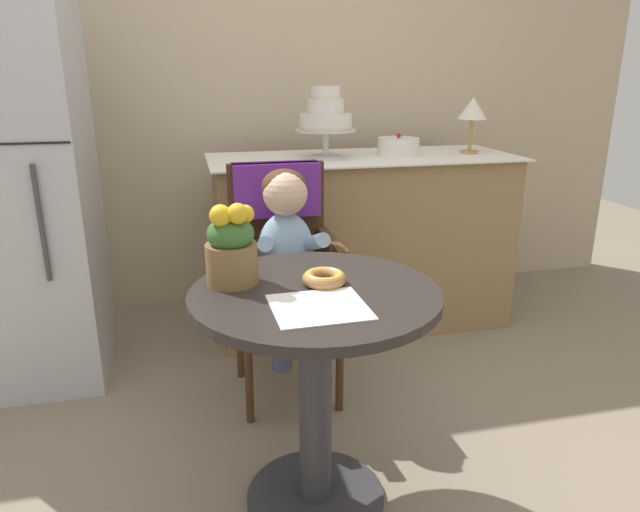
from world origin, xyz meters
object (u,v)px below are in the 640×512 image
wicker_chair (281,242)px  table_lamp (473,111)px  flower_vase (231,246)px  round_layer_cake (398,147)px  seated_child (287,244)px  refrigerator (9,188)px  cafe_table (315,357)px  tiered_cake_stand (326,117)px  donut_front (324,278)px

wicker_chair → table_lamp: (1.09, 0.53, 0.48)m
flower_vase → round_layer_cake: round_layer_cake is taller
seated_child → refrigerator: (-1.08, 0.50, 0.17)m
cafe_table → table_lamp: size_ratio=2.53×
wicker_chair → table_lamp: 1.30m
tiered_cake_stand → table_lamp: size_ratio=1.20×
wicker_chair → seated_child: seated_child is taller
seated_child → refrigerator: bearing=155.0°
cafe_table → refrigerator: refrigerator is taller
tiered_cake_stand → donut_front: bearing=-104.0°
wicker_chair → table_lamp: bearing=19.4°
wicker_chair → flower_vase: size_ratio=3.87×
round_layer_cake → tiered_cake_stand: bearing=179.2°
cafe_table → seated_child: (0.03, 0.60, 0.17)m
cafe_table → seated_child: size_ratio=0.99×
wicker_chair → refrigerator: 1.15m
cafe_table → table_lamp: 1.81m
flower_vase → round_layer_cake: bearing=51.3°
cafe_table → tiered_cake_stand: bearing=74.9°
wicker_chair → tiered_cake_stand: bearing=53.1°
seated_child → donut_front: seated_child is taller
round_layer_cake → refrigerator: 1.79m
tiered_cake_stand → round_layer_cake: bearing=-0.8°
cafe_table → flower_vase: bearing=154.2°
donut_front → round_layer_cake: round_layer_cake is taller
flower_vase → round_layer_cake: 1.53m
flower_vase → tiered_cake_stand: size_ratio=0.72×
cafe_table → refrigerator: (-1.05, 1.10, 0.34)m
seated_child → wicker_chair: bearing=90.0°
wicker_chair → donut_front: size_ratio=7.44×
donut_front → tiered_cake_stand: bearing=76.0°
tiered_cake_stand → round_layer_cake: tiered_cake_stand is taller
seated_child → tiered_cake_stand: size_ratio=2.13×
cafe_table → tiered_cake_stand: tiered_cake_stand is taller
flower_vase → refrigerator: (-0.83, 0.99, 0.02)m
seated_child → tiered_cake_stand: tiered_cake_stand is taller
tiered_cake_stand → wicker_chair: bearing=-120.6°
cafe_table → round_layer_cake: size_ratio=3.43×
cafe_table → seated_child: bearing=87.4°
cafe_table → table_lamp: table_lamp is taller
cafe_table → wicker_chair: 0.76m
donut_front → table_lamp: (1.08, 1.24, 0.38)m
wicker_chair → seated_child: (0.00, -0.16, 0.04)m
donut_front → table_lamp: size_ratio=0.45×
wicker_chair → seated_child: bearing=-96.3°
seated_child → refrigerator: size_ratio=0.43×
wicker_chair → tiered_cake_stand: (0.32, 0.55, 0.46)m
flower_vase → refrigerator: 1.29m
table_lamp → refrigerator: size_ratio=0.17×
round_layer_cake → refrigerator: refrigerator is taller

